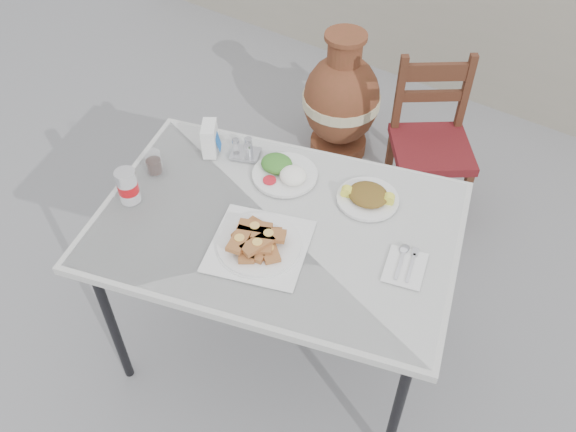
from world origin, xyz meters
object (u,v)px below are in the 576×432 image
Objects in this scene: napkin_holder at (210,138)px; condiment_caddy at (245,150)px; cafe_table at (277,232)px; chair at (431,142)px; salad_chopped_plate at (368,196)px; soda_can at (128,186)px; cola_glass at (154,163)px; terracotta_urn at (341,100)px; pide_plate at (259,240)px; salad_rice_plate at (284,171)px.

condiment_caddy is (0.13, 0.06, -0.04)m from napkin_holder.
cafe_table is 1.73× the size of chair.
cafe_table is at bearing -127.49° from salad_chopped_plate.
cafe_table is at bearing -36.15° from condiment_caddy.
napkin_holder is 0.15m from condiment_caddy.
cola_glass is (-0.04, 0.17, -0.03)m from soda_can.
soda_can is at bearing -114.22° from condiment_caddy.
chair is 0.65m from terracotta_urn.
pide_plate is 4.49× the size of cola_glass.
salad_rice_plate is 0.34m from salad_chopped_plate.
napkin_holder is at bearing 158.48° from cafe_table.
soda_can is at bearing -78.36° from cola_glass.
condiment_caddy is (-0.54, -0.05, 0.01)m from salad_chopped_plate.
salad_rice_plate is 0.20m from condiment_caddy.
cola_glass is (-0.44, -0.27, 0.02)m from salad_rice_plate.
salad_rice_plate is 1.09× the size of salad_chopped_plate.
napkin_holder is 0.17× the size of terracotta_urn.
salad_chopped_plate is at bearing 23.02° from cola_glass.
napkin_holder is at bearing -170.90° from salad_chopped_plate.
cafe_table is 1.21m from chair.
cola_glass reaches higher than salad_rice_plate.
napkin_holder is at bearing -172.46° from salad_rice_plate.
pide_plate is at bearing -69.07° from salad_rice_plate.
salad_chopped_plate is 0.54m from condiment_caddy.
cafe_table is at bearing 22.36° from soda_can.
condiment_caddy is at bearing 132.69° from pide_plate.
cola_glass is at bearing -147.71° from napkin_holder.
condiment_caddy is (0.20, 0.45, -0.04)m from soda_can.
soda_can is 0.49m from condiment_caddy.
napkin_holder is at bearing -157.26° from condiment_caddy.
cafe_table is 0.16m from pide_plate.
soda_can reaches higher than pide_plate.
pide_plate is at bearing -47.31° from condiment_caddy.
salad_rice_plate reaches higher than terracotta_urn.
chair is 1.12× the size of terracotta_urn.
napkin_holder is at bearing -156.73° from chair.
pide_plate is 3.05× the size of condiment_caddy.
napkin_holder is (-0.67, -0.11, 0.05)m from salad_chopped_plate.
chair is (0.69, 1.21, -0.39)m from cola_glass.
condiment_caddy is at bearing -174.47° from salad_chopped_plate.
chair is (-0.09, 0.88, -0.37)m from salad_chopped_plate.
salad_rice_plate is 1.97× the size of napkin_holder.
pide_plate is 0.49× the size of chair.
pide_plate is 3.24× the size of napkin_holder.
salad_rice_plate is at bearing 118.11° from cafe_table.
napkin_holder is 0.94× the size of condiment_caddy.
salad_chopped_plate is (0.20, 0.42, -0.01)m from pide_plate.
soda_can reaches higher than terracotta_urn.
napkin_holder is 0.15× the size of chair.
cafe_table is 0.58m from soda_can.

